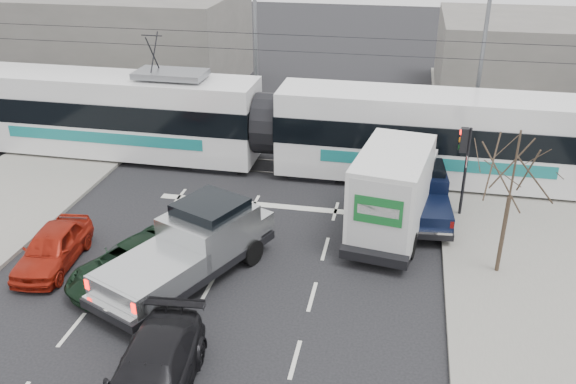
% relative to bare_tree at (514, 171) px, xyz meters
% --- Properties ---
extents(ground, '(120.00, 120.00, 0.00)m').
position_rel_bare_tree_xyz_m(ground, '(-7.60, -2.50, -3.79)').
color(ground, black).
rests_on(ground, ground).
extents(sidewalk_right, '(6.00, 60.00, 0.15)m').
position_rel_bare_tree_xyz_m(sidewalk_right, '(1.40, -2.50, -3.72)').
color(sidewalk_right, gray).
rests_on(sidewalk_right, ground).
extents(rails, '(60.00, 1.60, 0.03)m').
position_rel_bare_tree_xyz_m(rails, '(-7.60, 7.50, -3.78)').
color(rails, '#33302D').
rests_on(rails, ground).
extents(building_left, '(14.00, 10.00, 6.00)m').
position_rel_bare_tree_xyz_m(building_left, '(-21.60, 19.50, -0.79)').
color(building_left, slate).
rests_on(building_left, ground).
extents(building_right, '(12.00, 10.00, 5.00)m').
position_rel_bare_tree_xyz_m(building_right, '(4.40, 21.50, -1.29)').
color(building_right, slate).
rests_on(building_right, ground).
extents(bare_tree, '(2.40, 2.40, 5.00)m').
position_rel_bare_tree_xyz_m(bare_tree, '(0.00, 0.00, 0.00)').
color(bare_tree, '#47382B').
rests_on(bare_tree, ground).
extents(traffic_signal, '(0.44, 0.44, 3.60)m').
position_rel_bare_tree_xyz_m(traffic_signal, '(-1.13, 4.00, -1.05)').
color(traffic_signal, black).
rests_on(traffic_signal, ground).
extents(street_lamp_near, '(2.38, 0.25, 9.00)m').
position_rel_bare_tree_xyz_m(street_lamp_near, '(-0.29, 11.50, 1.32)').
color(street_lamp_near, slate).
rests_on(street_lamp_near, ground).
extents(street_lamp_far, '(2.38, 0.25, 9.00)m').
position_rel_bare_tree_xyz_m(street_lamp_far, '(-11.79, 13.50, 1.32)').
color(street_lamp_far, slate).
rests_on(street_lamp_far, ground).
extents(catenary, '(60.00, 0.20, 7.00)m').
position_rel_bare_tree_xyz_m(catenary, '(-7.60, 7.50, 0.09)').
color(catenary, black).
rests_on(catenary, ground).
extents(tram, '(29.12, 3.25, 5.94)m').
position_rel_bare_tree_xyz_m(tram, '(-9.64, 7.41, -1.68)').
color(tram, white).
rests_on(tram, ground).
extents(silver_pickup, '(4.80, 7.03, 2.43)m').
position_rel_bare_tree_xyz_m(silver_pickup, '(-9.91, -2.06, -2.58)').
color(silver_pickup, black).
rests_on(silver_pickup, ground).
extents(box_truck, '(3.36, 7.07, 3.40)m').
position_rel_bare_tree_xyz_m(box_truck, '(-3.62, 2.46, -2.12)').
color(box_truck, black).
rests_on(box_truck, ground).
extents(navy_pickup, '(2.15, 4.84, 1.99)m').
position_rel_bare_tree_xyz_m(navy_pickup, '(-2.45, 3.79, -2.81)').
color(navy_pickup, black).
rests_on(navy_pickup, ground).
extents(green_car, '(3.83, 5.12, 1.29)m').
position_rel_bare_tree_xyz_m(green_car, '(-11.86, -2.66, -3.15)').
color(green_car, black).
rests_on(green_car, ground).
extents(red_car, '(1.98, 4.11, 1.35)m').
position_rel_bare_tree_xyz_m(red_car, '(-14.95, -2.33, -3.12)').
color(red_car, '#9D1C0E').
rests_on(red_car, ground).
extents(dark_car, '(2.40, 5.08, 1.43)m').
position_rel_bare_tree_xyz_m(dark_car, '(-9.15, -7.65, -3.08)').
color(dark_car, black).
rests_on(dark_car, ground).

